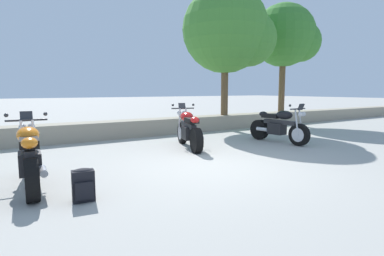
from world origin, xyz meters
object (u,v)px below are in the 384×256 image
Objects in this scene: motorcycle_orange_near_left at (30,157)px; leafy_tree_mid_left at (230,32)px; motorcycle_red_centre at (189,130)px; rider_backpack at (83,184)px; motorcycle_black_far_right at (279,126)px; leafy_tree_mid_right at (287,37)px.

motorcycle_orange_near_left is 0.41× the size of leafy_tree_mid_left.
motorcycle_red_centre is 5.53m from leafy_tree_mid_left.
motorcycle_red_centre is at bearing 38.23° from rider_backpack.
rider_backpack is at bearing -141.77° from motorcycle_red_centre.
leafy_tree_mid_left is (7.51, 4.20, 3.31)m from motorcycle_orange_near_left.
motorcycle_red_centre is at bearing -143.36° from leafy_tree_mid_left.
motorcycle_orange_near_left and motorcycle_red_centre have the same top height.
motorcycle_red_centre is 4.30× the size of rider_backpack.
motorcycle_orange_near_left is 1.27m from rider_backpack.
leafy_tree_mid_right is (4.35, 3.59, 3.46)m from motorcycle_black_far_right.
motorcycle_black_far_right is (6.64, 0.82, 0.00)m from motorcycle_orange_near_left.
leafy_tree_mid_left is (6.95, 5.32, 3.55)m from rider_backpack.
motorcycle_orange_near_left is 9.22m from leafy_tree_mid_left.
rider_backpack is (0.56, -1.11, -0.24)m from motorcycle_orange_near_left.
motorcycle_black_far_right is 0.41× the size of leafy_tree_mid_left.
leafy_tree_mid_left is at bearing 29.25° from motorcycle_orange_near_left.
motorcycle_orange_near_left is 1.00× the size of motorcycle_black_far_right.
rider_backpack is 12.38m from leafy_tree_mid_right.
leafy_tree_mid_left is at bearing 37.43° from rider_backpack.
motorcycle_orange_near_left is at bearing -158.14° from leafy_tree_mid_right.
rider_backpack is at bearing -142.57° from leafy_tree_mid_left.
leafy_tree_mid_right is at bearing 27.90° from rider_backpack.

